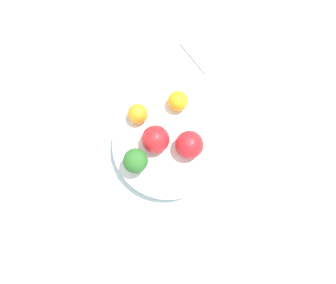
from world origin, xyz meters
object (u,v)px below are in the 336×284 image
orange_back (138,114)px  spoon (195,57)px  bowl (168,145)px  apple_green (156,139)px  apple_red (189,145)px  orange_front (178,101)px  broccoli (136,161)px

orange_back → spoon: (-0.17, -0.09, -0.05)m
bowl → orange_back: size_ratio=5.44×
apple_green → spoon: (-0.16, -0.15, -0.06)m
apple_red → orange_front: (-0.02, -0.09, -0.01)m
bowl → orange_front: size_ratio=5.40×
orange_back → broccoli: bearing=66.0°
spoon → broccoli: bearing=40.0°
orange_front → orange_back: 0.08m
broccoli → apple_red: (-0.10, 0.01, -0.01)m
orange_front → spoon: (-0.08, -0.09, -0.05)m
spoon → orange_back: bearing=27.2°
apple_red → orange_back: (0.06, -0.10, -0.01)m
broccoli → orange_front: broccoli is taller
orange_front → spoon: 0.14m
apple_red → orange_front: size_ratio=1.34×
apple_green → orange_front: size_ratio=1.32×
spoon → bowl: bearing=49.5°
orange_front → orange_back: (0.08, -0.01, -0.00)m
broccoli → orange_back: broccoli is taller
apple_red → apple_green: same height
broccoli → orange_back: bearing=-114.0°
apple_red → spoon: apple_red is taller
apple_red → orange_back: 0.12m
orange_back → spoon: size_ratio=0.44×
bowl → spoon: 0.21m
apple_red → bowl: bearing=-36.6°
orange_front → orange_back: same height
apple_red → spoon: (-0.10, -0.18, -0.06)m
orange_front → apple_red: bearing=79.2°
bowl → broccoli: bearing=11.3°
broccoli → orange_front: (-0.12, -0.08, -0.02)m
orange_back → spoon: bearing=-152.8°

